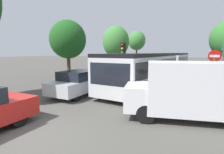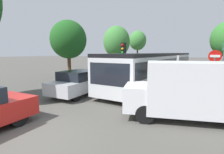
# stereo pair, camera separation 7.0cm
# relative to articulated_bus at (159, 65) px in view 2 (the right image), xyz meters

# --- Properties ---
(ground_plane) EXTENTS (200.00, 200.00, 0.00)m
(ground_plane) POSITION_rel_articulated_bus_xyz_m (-1.70, -12.86, -1.51)
(ground_plane) COLOR #4F4C47
(articulated_bus) EXTENTS (4.30, 17.74, 2.61)m
(articulated_bus) POSITION_rel_articulated_bus_xyz_m (0.00, 0.00, 0.00)
(articulated_bus) COLOR silver
(articulated_bus) RESTS_ON ground
(city_bus_rear) EXTENTS (2.45, 10.93, 2.35)m
(city_bus_rear) POSITION_rel_articulated_bus_xyz_m (-3.70, 24.73, -0.14)
(city_bus_rear) COLOR teal
(city_bus_rear) RESTS_ON ground
(queued_car_silver) EXTENTS (2.02, 4.48, 1.54)m
(queued_car_silver) POSITION_rel_articulated_bus_xyz_m (-3.59, -7.32, -0.73)
(queued_car_silver) COLOR #B7BABF
(queued_car_silver) RESTS_ON ground
(queued_car_blue) EXTENTS (2.01, 4.47, 1.53)m
(queued_car_blue) POSITION_rel_articulated_bus_xyz_m (-3.47, -1.49, -0.73)
(queued_car_blue) COLOR #284799
(queued_car_blue) RESTS_ON ground
(queued_car_black) EXTENTS (1.98, 4.39, 1.51)m
(queued_car_black) POSITION_rel_articulated_bus_xyz_m (-3.93, 4.93, -0.74)
(queued_car_black) COLOR black
(queued_car_black) RESTS_ON ground
(queued_car_navy) EXTENTS (1.77, 3.94, 1.35)m
(queued_car_navy) POSITION_rel_articulated_bus_xyz_m (-3.79, 11.56, -0.82)
(queued_car_navy) COLOR navy
(queued_car_navy) RESTS_ON ground
(white_van) EXTENTS (5.32, 3.07, 2.31)m
(white_van) POSITION_rel_articulated_bus_xyz_m (3.03, -8.82, -0.26)
(white_van) COLOR silver
(white_van) RESTS_ON ground
(traffic_light) EXTENTS (0.36, 0.38, 3.40)m
(traffic_light) POSITION_rel_articulated_bus_xyz_m (-1.95, -4.00, 0.99)
(traffic_light) COLOR #56595E
(traffic_light) RESTS_ON ground
(no_entry_sign) EXTENTS (0.70, 0.08, 2.82)m
(no_entry_sign) POSITION_rel_articulated_bus_xyz_m (4.01, -4.67, 0.37)
(no_entry_sign) COLOR #56595E
(no_entry_sign) RESTS_ON ground
(direction_sign_post) EXTENTS (0.17, 1.40, 3.60)m
(direction_sign_post) POSITION_rel_articulated_bus_xyz_m (4.91, -0.73, 1.05)
(direction_sign_post) COLOR #56595E
(direction_sign_post) RESTS_ON ground
(tree_left_mid) EXTENTS (3.48, 3.48, 5.77)m
(tree_left_mid) POSITION_rel_articulated_bus_xyz_m (-8.26, -2.68, 2.31)
(tree_left_mid) COLOR #51381E
(tree_left_mid) RESTS_ON ground
(tree_left_far) EXTENTS (4.05, 4.05, 6.66)m
(tree_left_far) POSITION_rel_articulated_bus_xyz_m (-8.11, 8.42, 2.67)
(tree_left_far) COLOR #51381E
(tree_left_far) RESTS_ON ground
(tree_left_distant) EXTENTS (3.28, 3.28, 6.77)m
(tree_left_distant) POSITION_rel_articulated_bus_xyz_m (-7.31, 16.51, 3.40)
(tree_left_distant) COLOR #51381E
(tree_left_distant) RESTS_ON ground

